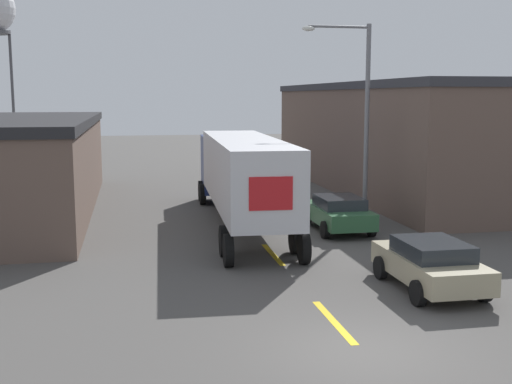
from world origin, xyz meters
name	(u,v)px	position (x,y,z in m)	size (l,w,h in m)	color
ground_plane	(361,352)	(0.00, 0.00, 0.00)	(160.00, 160.00, 0.00)	#4C4947
road_centerline	(273,254)	(0.00, 8.77, 0.00)	(0.20, 16.83, 0.01)	gold
warehouse_right	(436,136)	(13.22, 23.14, 3.12)	(13.37, 25.03, 6.24)	brown
semi_truck	(240,171)	(-0.23, 14.18, 2.34)	(3.40, 15.33, 3.81)	navy
parked_car_right_near	(430,263)	(3.49, 3.90, 0.78)	(2.12, 4.17, 1.45)	tan
parked_car_right_mid	(338,212)	(3.49, 12.14, 0.78)	(2.12, 4.17, 1.45)	#2D5B38
street_lamp	(359,108)	(4.96, 14.00, 4.96)	(3.05, 0.32, 8.52)	slate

